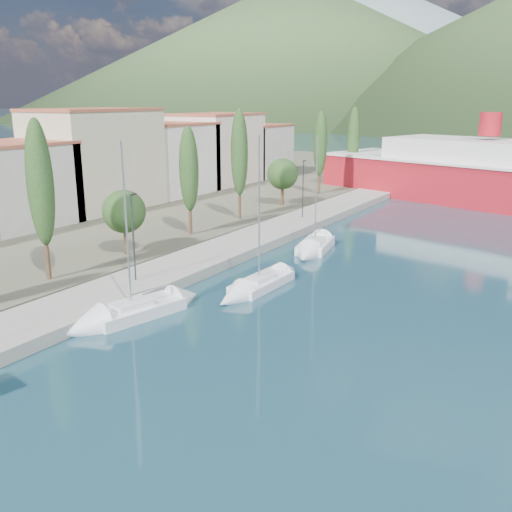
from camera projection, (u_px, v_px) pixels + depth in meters
The scene contains 9 objects.
ground at pixel (511, 161), 123.76m from camera, with size 1400.00×1400.00×0.00m, color #1C3F4D.
quay at pixel (240, 245), 50.97m from camera, with size 5.00×88.00×0.80m, color gray.
land_strip at pixel (49, 194), 78.36m from camera, with size 70.00×148.00×0.70m, color #565644.
town_buildings at pixel (132, 161), 70.15m from camera, with size 9.20×69.20×11.30m.
tree_row at pixel (228, 169), 57.44m from camera, with size 3.65×66.53×11.39m.
lamp_posts at pixel (145, 231), 39.91m from camera, with size 0.15×48.26×6.06m.
sailboat_near at pixel (109, 320), 33.93m from camera, with size 4.19×8.47×11.68m.
sailboat_mid at pixel (247, 291), 39.15m from camera, with size 2.28×8.06×11.54m.
sailboat_far at pixel (311, 251), 49.33m from camera, with size 3.91×7.80×10.98m.
Camera 1 is at (18.03, -15.37, 13.03)m, focal length 40.00 mm.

